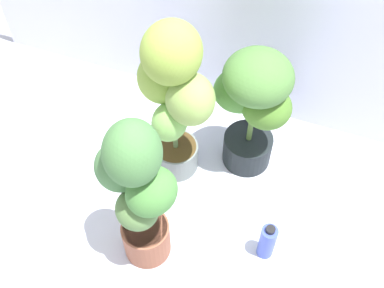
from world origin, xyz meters
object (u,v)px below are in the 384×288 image
Objects in this scene: potted_plant_front_left at (138,192)px; potted_plant_back_center at (253,102)px; potted_plant_back_left at (174,93)px; nutrient_bottle at (267,241)px.

potted_plant_back_center is at bearing 67.16° from potted_plant_front_left.
nutrient_bottle is at bearing -29.08° from potted_plant_back_left.
potted_plant_back_left is at bearing -151.31° from potted_plant_back_center.
potted_plant_back_left is (-0.04, 0.46, 0.05)m from potted_plant_front_left.
potted_plant_back_center reaches higher than nutrient_bottle.
potted_plant_front_left reaches higher than nutrient_bottle.
potted_plant_front_left is (-0.26, -0.63, 0.06)m from potted_plant_back_center.
potted_plant_back_left reaches higher than potted_plant_front_left.
potted_plant_back_left is at bearing 94.91° from potted_plant_front_left.
potted_plant_front_left is 0.96× the size of potted_plant_back_left.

